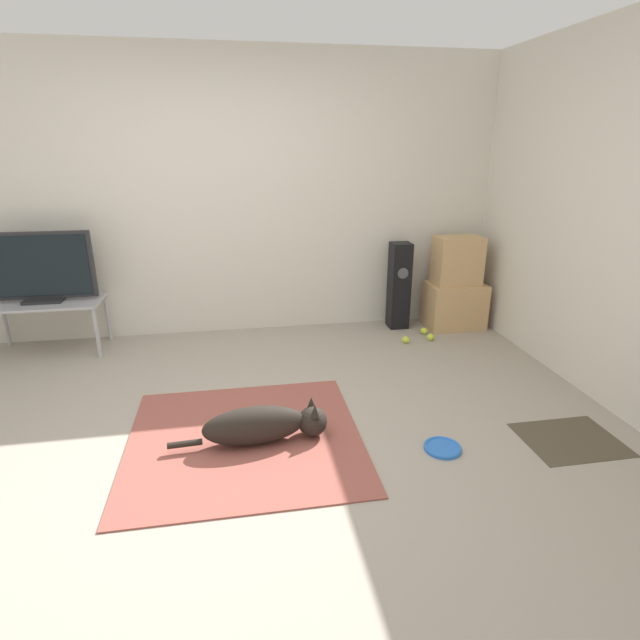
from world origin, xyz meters
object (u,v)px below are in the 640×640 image
Objects in this scene: tennis_ball_near_speaker at (406,340)px; tv_stand at (46,308)px; tennis_ball_by_boxes at (431,337)px; dog at (265,425)px; cardboard_box_upper at (457,261)px; tennis_ball_loose_on_carpet at (424,331)px; frisbee at (443,448)px; tv at (38,268)px; floor_speaker at (399,286)px; cardboard_box_lower at (454,305)px.

tv_stand is at bearing 173.66° from tennis_ball_near_speaker.
tennis_ball_near_speaker is at bearing -174.79° from tennis_ball_by_boxes.
dog is 2.19m from tennis_ball_by_boxes.
cardboard_box_upper is at bearing 30.20° from tennis_ball_near_speaker.
dog is 2.72m from cardboard_box_upper.
tennis_ball_loose_on_carpet is at bearing 36.92° from tennis_ball_near_speaker.
frisbee is at bearing -35.82° from tv_stand.
tv_stand is 1.05× the size of tv.
tv_stand is 14.16× the size of tennis_ball_by_boxes.
tennis_ball_near_speaker is at bearing -143.08° from tennis_ball_loose_on_carpet.
floor_speaker is at bearing 79.13° from frisbee.
tv_stand is 3.42m from tennis_ball_loose_on_carpet.
tennis_ball_loose_on_carpet reaches higher than frisbee.
tennis_ball_by_boxes is at bearing 5.21° from tennis_ball_near_speaker.
tv reaches higher than floor_speaker.
tennis_ball_near_speaker reaches higher than frisbee.
tennis_ball_near_speaker is at bearing -149.80° from cardboard_box_upper.
cardboard_box_upper reaches higher than cardboard_box_lower.
floor_speaker is 12.88× the size of tennis_ball_loose_on_carpet.
dog reaches higher than tennis_ball_near_speaker.
floor_speaker reaches higher than tennis_ball_loose_on_carpet.
tennis_ball_by_boxes and tennis_ball_loose_on_carpet have the same top height.
tv_stand is 14.16× the size of tennis_ball_near_speaker.
cardboard_box_upper is at bearing -9.59° from floor_speaker.
frisbee is 0.24× the size of tv_stand.
dog is 1.04× the size of tv_stand.
tv_stand is 0.35m from tv.
tennis_ball_near_speaker is at bearing 78.33° from frisbee.
tennis_ball_by_boxes is (-0.35, -0.33, -0.64)m from cardboard_box_upper.
cardboard_box_lower is 0.60× the size of tv_stand.
tv_stand is at bearing 177.27° from tennis_ball_loose_on_carpet.
frisbee is at bearing -115.41° from cardboard_box_lower.
tennis_ball_by_boxes is at bearing 70.61° from frisbee.
tennis_ball_near_speaker is (3.15, -0.35, -0.72)m from tv.
cardboard_box_lower is (0.96, 2.02, 0.21)m from frisbee.
tv is at bearing 177.22° from tennis_ball_loose_on_carpet.
tv is at bearing 134.77° from dog.
tennis_ball_near_speaker is (-0.06, -0.44, -0.39)m from floor_speaker.
tennis_ball_near_speaker is 0.31m from tennis_ball_loose_on_carpet.
cardboard_box_lower is 0.66× the size of floor_speaker.
floor_speaker is 0.59m from tennis_ball_near_speaker.
tv is (-3.21, -0.09, 0.33)m from floor_speaker.
floor_speaker is 0.91× the size of tv_stand.
dog is 1.74× the size of cardboard_box_lower.
cardboard_box_upper reaches higher than floor_speaker.
tv_stand reaches higher than tennis_ball_loose_on_carpet.
tennis_ball_near_speaker is (0.35, 1.67, 0.02)m from frisbee.
frisbee is 3.41× the size of tennis_ball_by_boxes.
cardboard_box_upper reaches higher than frisbee.
floor_speaker is (-0.55, 0.10, 0.20)m from cardboard_box_lower.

